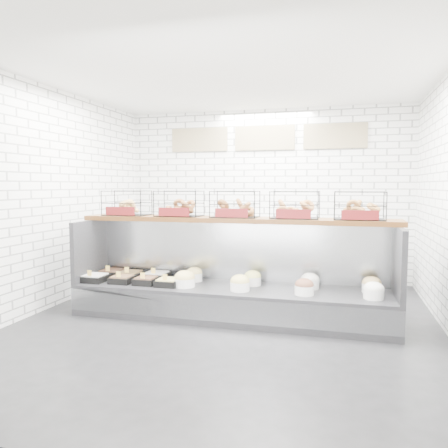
# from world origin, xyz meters

# --- Properties ---
(ground) EXTENTS (5.50, 5.50, 0.00)m
(ground) POSITION_xyz_m (0.00, 0.00, 0.00)
(ground) COLOR black
(ground) RESTS_ON ground
(room_shell) EXTENTS (5.02, 5.51, 3.01)m
(room_shell) POSITION_xyz_m (0.00, 0.60, 2.06)
(room_shell) COLOR white
(room_shell) RESTS_ON ground
(display_case) EXTENTS (4.00, 0.90, 1.20)m
(display_case) POSITION_xyz_m (-0.02, 0.34, 0.33)
(display_case) COLOR black
(display_case) RESTS_ON ground
(bagel_shelf) EXTENTS (4.10, 0.50, 0.40)m
(bagel_shelf) POSITION_xyz_m (0.00, 0.52, 1.38)
(bagel_shelf) COLOR #3F220D
(bagel_shelf) RESTS_ON display_case
(prep_counter) EXTENTS (4.00, 0.60, 1.20)m
(prep_counter) POSITION_xyz_m (-0.01, 2.43, 0.47)
(prep_counter) COLOR #93969B
(prep_counter) RESTS_ON ground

